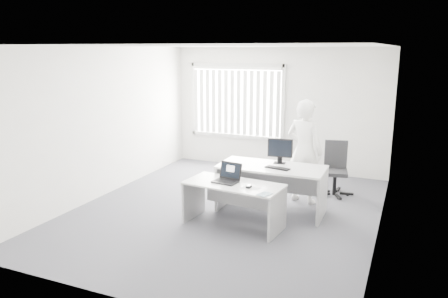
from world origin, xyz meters
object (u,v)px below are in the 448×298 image
at_px(desk_near, 234,195).
at_px(laptop, 225,173).
at_px(office_chair, 335,178).
at_px(person, 304,151).
at_px(monitor, 280,151).
at_px(desk_far, 271,179).

height_order(desk_near, laptop, laptop).
height_order(office_chair, person, person).
height_order(laptop, monitor, monitor).
xyz_separation_m(desk_near, desk_far, (0.36, 0.82, 0.08)).
relative_size(person, laptop, 4.98).
xyz_separation_m(office_chair, person, (-0.47, -0.65, 0.63)).
distance_m(office_chair, monitor, 1.56).
height_order(desk_far, monitor, monitor).
height_order(desk_far, laptop, laptop).
relative_size(desk_near, desk_far, 0.89).
bearing_deg(desk_far, monitor, 71.74).
xyz_separation_m(person, laptop, (-0.88, -1.56, -0.10)).
bearing_deg(desk_near, person, 70.08).
xyz_separation_m(desk_near, laptop, (-0.14, -0.01, 0.34)).
bearing_deg(person, desk_near, 78.47).
distance_m(desk_far, monitor, 0.51).
bearing_deg(monitor, person, 52.44).
distance_m(desk_near, office_chair, 2.52).
relative_size(desk_far, laptop, 4.73).
bearing_deg(desk_far, desk_near, -114.52).
relative_size(office_chair, person, 0.55).
xyz_separation_m(office_chair, laptop, (-1.35, -2.21, 0.53)).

